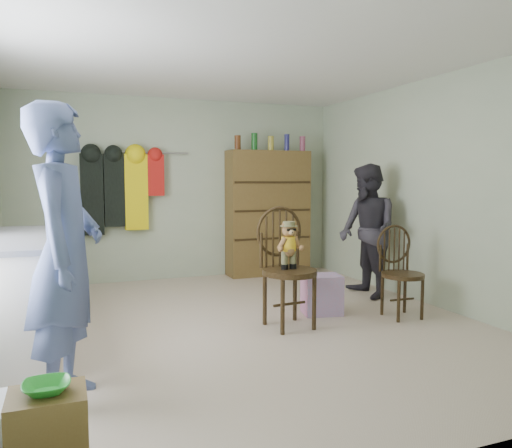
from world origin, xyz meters
name	(u,v)px	position (x,y,z in m)	size (l,w,h in m)	color
ground_plane	(239,326)	(0.00, 0.00, 0.00)	(5.00, 5.00, 0.00)	beige
room_walls	(222,161)	(0.00, 0.53, 1.58)	(5.00, 5.00, 5.00)	#B4C1A1
counter	(11,294)	(-1.95, 0.00, 0.47)	(0.64, 1.86, 0.94)	silver
stool	(49,444)	(-1.62, -2.12, 0.23)	(0.33, 0.28, 0.47)	brown
bowl	(46,387)	(-1.62, -2.12, 0.49)	(0.20, 0.20, 0.05)	green
plastic_tub	(18,437)	(-1.76, -1.89, 0.18)	(0.38, 0.36, 0.36)	white
chair_front	(287,258)	(0.42, -0.16, 0.65)	(0.55, 0.55, 1.13)	#372713
chair_far	(400,268)	(1.63, -0.27, 0.50)	(0.43, 0.43, 0.93)	#372713
striped_bag	(322,294)	(0.94, 0.09, 0.20)	(0.39, 0.30, 0.41)	pink
person_left	(65,254)	(-1.53, -1.12, 0.93)	(0.68, 0.45, 1.86)	#4F5E92
person_right	(367,231)	(1.80, 0.57, 0.79)	(0.77, 0.60, 1.58)	#2D2B33
dresser	(268,212)	(1.25, 2.30, 0.91)	(1.20, 0.39, 2.04)	brown
coat_rack	(120,190)	(-0.83, 2.38, 1.25)	(1.42, 0.12, 1.09)	#99999E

